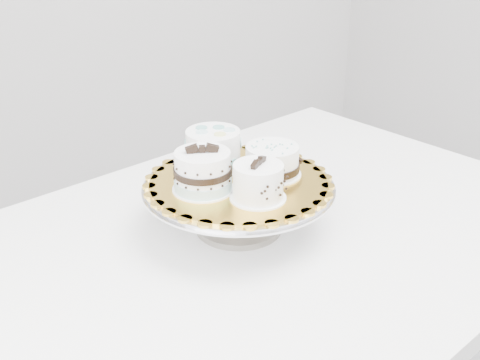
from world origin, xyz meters
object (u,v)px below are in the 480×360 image
cake_stand (239,198)px  cake_board (239,182)px  cake_dots (213,149)px  cake_ribbon (272,161)px  table (256,265)px  cake_swirl (258,183)px  cake_banded (203,173)px

cake_stand → cake_board: size_ratio=1.09×
cake_dots → cake_ribbon: bearing=-47.9°
cake_stand → cake_board: cake_board is taller
cake_board → table: bearing=-65.5°
cake_board → cake_dots: size_ratio=2.63×
table → cake_ribbon: size_ratio=11.30×
cake_board → cake_ribbon: 0.08m
cake_stand → cake_dots: 0.11m
cake_stand → cake_ribbon: cake_ribbon is taller
cake_swirl → cake_dots: 0.16m
cake_stand → cake_banded: cake_banded is taller
cake_dots → cake_ribbon: size_ratio=1.01×
table → cake_dots: (-0.03, 0.11, 0.21)m
cake_board → cake_ribbon: cake_ribbon is taller
cake_board → cake_dots: bearing=97.3°
cake_dots → cake_ribbon: cake_dots is taller
table → cake_banded: 0.23m
cake_stand → cake_ribbon: size_ratio=2.89×
cake_dots → cake_ribbon: (0.08, -0.09, -0.01)m
cake_banded → cake_dots: cake_banded is taller
cake_board → cake_ribbon: size_ratio=2.66×
table → cake_board: size_ratio=4.25×
table → cake_dots: cake_dots is taller
cake_board → cake_swirl: bearing=-96.5°
table → cake_board: bearing=104.3°
cake_stand → cake_board: (0.00, 0.00, 0.03)m
cake_board → cake_banded: bearing=177.2°
table → cake_swirl: bearing=-132.2°
cake_swirl → cake_dots: (-0.00, 0.15, 0.01)m
cake_stand → cake_swirl: (-0.01, -0.08, 0.07)m
cake_board → cake_ribbon: bearing=-8.1°
cake_ribbon → cake_swirl: bearing=-155.7°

